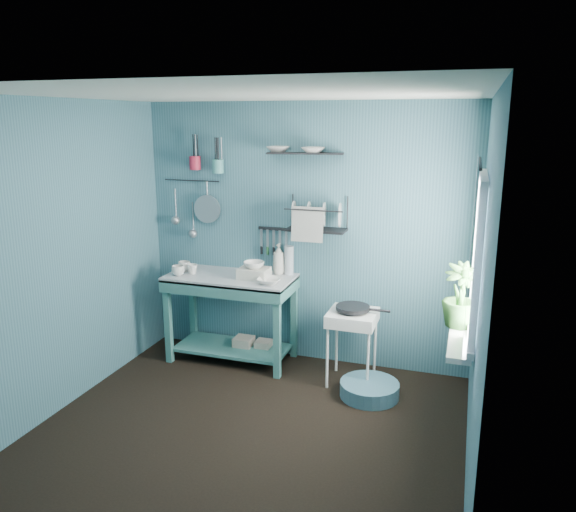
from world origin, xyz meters
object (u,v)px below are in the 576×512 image
(storage_tin_large, at_px, (244,348))
(floor_basin, at_px, (369,390))
(mug_mid, at_px, (192,269))
(dish_rack, at_px, (317,214))
(utensil_cup_magenta, at_px, (195,163))
(water_bottle, at_px, (289,260))
(utensil_cup_teal, at_px, (218,166))
(colander, at_px, (207,209))
(wash_tub, at_px, (254,273))
(mug_right, at_px, (184,266))
(work_counter, at_px, (232,318))
(soap_bottle, at_px, (279,259))
(storage_tin_small, at_px, (264,350))
(hotplate_stand, at_px, (352,347))
(potted_plant, at_px, (461,296))
(frying_pan, at_px, (353,308))
(mug_left, at_px, (178,271))

(storage_tin_large, distance_m, floor_basin, 1.40)
(mug_mid, distance_m, floor_basin, 2.03)
(dish_rack, height_order, utensil_cup_magenta, utensil_cup_magenta)
(water_bottle, relative_size, utensil_cup_teal, 2.15)
(utensil_cup_magenta, height_order, colander, utensil_cup_magenta)
(wash_tub, bearing_deg, mug_right, 178.47)
(work_counter, distance_m, soap_bottle, 0.75)
(storage_tin_large, xyz_separation_m, storage_tin_small, (0.20, 0.03, -0.01))
(mug_right, height_order, wash_tub, wash_tub)
(dish_rack, bearing_deg, storage_tin_small, -176.50)
(mug_mid, bearing_deg, soap_bottle, 18.00)
(utensil_cup_teal, bearing_deg, work_counter, -45.64)
(hotplate_stand, bearing_deg, wash_tub, 170.02)
(work_counter, xyz_separation_m, utensil_cup_teal, (-0.20, 0.20, 1.46))
(water_bottle, distance_m, utensil_cup_teal, 1.14)
(hotplate_stand, distance_m, storage_tin_small, 0.98)
(mug_mid, bearing_deg, wash_tub, 3.63)
(wash_tub, xyz_separation_m, dish_rack, (0.56, 0.17, 0.57))
(hotplate_stand, relative_size, utensil_cup_teal, 5.19)
(hotplate_stand, xyz_separation_m, storage_tin_large, (-1.13, 0.17, -0.23))
(potted_plant, relative_size, floor_basin, 0.94)
(frying_pan, height_order, storage_tin_small, frying_pan)
(dish_rack, xyz_separation_m, potted_plant, (1.32, -0.78, -0.42))
(mug_mid, bearing_deg, hotplate_stand, -2.30)
(utensil_cup_magenta, height_order, potted_plant, utensil_cup_magenta)
(mug_left, distance_m, frying_pan, 1.72)
(work_counter, xyz_separation_m, colander, (-0.34, 0.23, 1.03))
(water_bottle, bearing_deg, mug_right, -167.83)
(wash_tub, relative_size, potted_plant, 0.58)
(storage_tin_large, bearing_deg, soap_bottle, 25.11)
(potted_plant, distance_m, storage_tin_large, 2.35)
(water_bottle, bearing_deg, storage_tin_small, -147.53)
(dish_rack, distance_m, storage_tin_large, 1.55)
(mug_right, bearing_deg, dish_rack, 6.62)
(mug_left, relative_size, dish_rack, 0.22)
(mug_left, relative_size, utensil_cup_magenta, 0.95)
(mug_mid, height_order, colander, colander)
(wash_tub, distance_m, potted_plant, 1.99)
(hotplate_stand, bearing_deg, potted_plant, -33.09)
(mug_left, distance_m, dish_rack, 1.44)
(storage_tin_large, bearing_deg, mug_left, -160.10)
(mug_left, xyz_separation_m, potted_plant, (2.61, -0.47, 0.16))
(water_bottle, distance_m, potted_plant, 1.82)
(frying_pan, xyz_separation_m, floor_basin, (0.21, -0.23, -0.65))
(colander, height_order, floor_basin, colander)
(work_counter, distance_m, utensil_cup_teal, 1.48)
(hotplate_stand, bearing_deg, work_counter, 170.33)
(utensil_cup_teal, bearing_deg, mug_left, -127.97)
(frying_pan, bearing_deg, mug_left, -178.81)
(mug_left, relative_size, storage_tin_small, 0.61)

